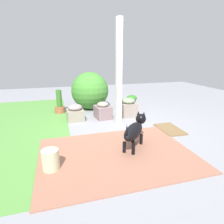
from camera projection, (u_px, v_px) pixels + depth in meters
ground_plane at (116, 127)px, 4.22m from camera, size 12.00×12.00×0.00m
brick_path at (117, 154)px, 3.07m from camera, size 1.80×2.40×0.02m
lawn_patch at (1, 129)px, 4.13m from camera, size 5.20×2.80×0.01m
porch_pillar at (119, 74)px, 4.12m from camera, size 0.11×0.11×2.26m
stone_planter_nearest at (128, 107)px, 4.93m from camera, size 0.39×0.40×0.48m
stone_planter_near at (103, 111)px, 4.80m from camera, size 0.48×0.41×0.42m
stone_planter_mid at (75, 113)px, 4.65m from camera, size 0.43×0.41×0.40m
round_shrub at (90, 91)px, 5.55m from camera, size 1.07×1.07×1.07m
terracotta_pot_broad at (132, 101)px, 5.64m from camera, size 0.30×0.30×0.40m
terracotta_pot_tall at (60, 105)px, 5.22m from camera, size 0.26×0.26×0.63m
dog at (135, 130)px, 3.22m from camera, size 0.70×0.65×0.56m
ceramic_urn at (51, 160)px, 2.62m from camera, size 0.23×0.23×0.30m
doormat at (170, 129)px, 4.08m from camera, size 0.70×0.43×0.03m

